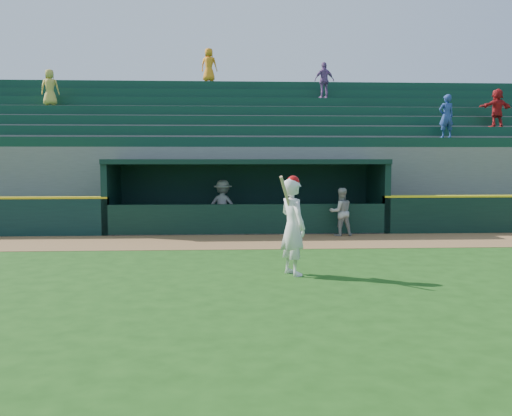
{
  "coord_description": "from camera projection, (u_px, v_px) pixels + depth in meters",
  "views": [
    {
      "loc": [
        -0.75,
        -11.97,
        2.48
      ],
      "look_at": [
        0.0,
        1.6,
        1.3
      ],
      "focal_mm": 40.0,
      "sensor_mm": 36.0,
      "label": 1
    }
  ],
  "objects": [
    {
      "name": "batter_at_plate",
      "position": [
        293.0,
        226.0,
        12.12
      ],
      "size": [
        0.77,
        0.89,
        2.14
      ],
      "color": "silver",
      "rests_on": "ground"
    },
    {
      "name": "dugout",
      "position": [
        246.0,
        191.0,
        20.01
      ],
      "size": [
        9.4,
        2.8,
        2.46
      ],
      "color": "slate",
      "rests_on": "ground"
    },
    {
      "name": "warning_track",
      "position": [
        250.0,
        242.0,
        17.04
      ],
      "size": [
        40.0,
        3.0,
        0.01
      ],
      "primitive_type": "cube",
      "color": "brown",
      "rests_on": "ground"
    },
    {
      "name": "ground",
      "position": [
        260.0,
        275.0,
        12.17
      ],
      "size": [
        120.0,
        120.0,
        0.0
      ],
      "primitive_type": "plane",
      "color": "#1B4611",
      "rests_on": "ground"
    },
    {
      "name": "stands",
      "position": [
        242.0,
        161.0,
        24.46
      ],
      "size": [
        34.5,
        6.31,
        7.6
      ],
      "color": "slate",
      "rests_on": "ground"
    },
    {
      "name": "dugout_player_front",
      "position": [
        341.0,
        212.0,
        18.28
      ],
      "size": [
        0.82,
        0.68,
        1.55
      ],
      "primitive_type": "imported",
      "rotation": [
        0.0,
        0.0,
        3.27
      ],
      "color": "#A2A39D",
      "rests_on": "ground"
    },
    {
      "name": "dugout_player_inside",
      "position": [
        223.0,
        205.0,
        19.65
      ],
      "size": [
        1.27,
        0.96,
        1.74
      ],
      "primitive_type": "imported",
      "rotation": [
        0.0,
        0.0,
        2.83
      ],
      "color": "gray",
      "rests_on": "ground"
    }
  ]
}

